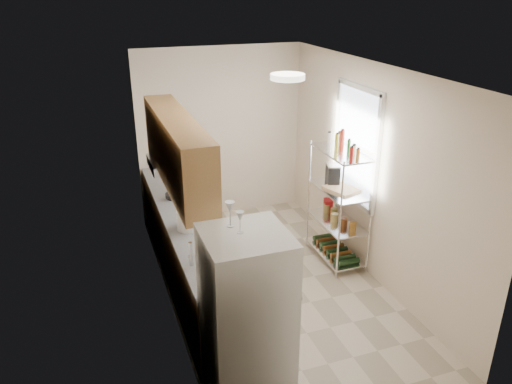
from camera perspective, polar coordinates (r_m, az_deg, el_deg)
room at (r=5.61m, az=2.13°, el=0.66°), size 2.52×4.42×2.62m
counter_run at (r=6.12m, az=-7.59°, el=-6.33°), size 0.63×3.51×0.90m
upper_cabinets at (r=5.25m, az=-9.00°, el=4.73°), size 0.33×2.20×0.72m
range_hood at (r=6.14m, az=-9.71°, el=3.24°), size 0.50×0.60×0.12m
window at (r=6.34m, az=11.38°, el=5.27°), size 0.06×1.00×1.46m
bakers_rack at (r=6.34m, az=9.60°, el=1.15°), size 0.45×0.90×1.73m
ceiling_dome at (r=4.99m, az=3.64°, el=13.02°), size 0.34×0.34×0.05m
refrigerator at (r=4.28m, az=-1.09°, el=-14.58°), size 0.67×0.67×1.63m
wine_glass_a at (r=3.83m, az=-1.83°, el=-3.47°), size 0.06×0.06×0.18m
wine_glass_b at (r=3.92m, az=-2.98°, el=-2.54°), size 0.08×0.08×0.21m
rice_cooker at (r=5.54m, az=-7.68°, el=-3.15°), size 0.27×0.27×0.22m
frying_pan_large at (r=6.40m, az=-9.06°, el=-0.36°), size 0.36×0.36×0.05m
frying_pan_small at (r=6.52m, az=-8.87°, el=0.05°), size 0.28×0.28×0.05m
cutting_board at (r=6.35m, az=9.76°, el=0.36°), size 0.42×0.48×0.03m
espresso_machine at (r=6.48m, az=8.76°, el=2.02°), size 0.21×0.26×0.27m
storage_bag at (r=6.80m, az=8.24°, el=-1.48°), size 0.14×0.17×0.16m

